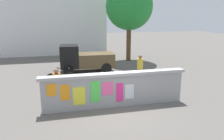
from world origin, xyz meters
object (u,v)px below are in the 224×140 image
object	(u,v)px
auto_rickshaw_truck	(84,59)
person_walking	(140,66)
motorcycle	(121,80)
tree_roadside	(129,7)
person_bystander	(57,83)
bicycle_far	(61,78)
bicycle_near	(73,87)

from	to	relation	value
auto_rickshaw_truck	person_walking	world-z (taller)	auto_rickshaw_truck
person_walking	motorcycle	bearing A→B (deg)	-146.50
person_walking	tree_roadside	world-z (taller)	tree_roadside
tree_roadside	motorcycle	bearing A→B (deg)	-110.88
person_bystander	tree_roadside	size ratio (longest dim) A/B	0.25
bicycle_far	tree_roadside	size ratio (longest dim) A/B	0.27
bicycle_far	tree_roadside	xyz separation A→B (m)	(5.77, 5.48, 4.06)
bicycle_far	tree_roadside	world-z (taller)	tree_roadside
auto_rickshaw_truck	motorcycle	world-z (taller)	auto_rickshaw_truck
person_walking	bicycle_near	bearing A→B (deg)	-164.21
bicycle_near	person_bystander	bearing A→B (deg)	-123.15
motorcycle	person_bystander	size ratio (longest dim) A/B	1.17
bicycle_far	person_walking	size ratio (longest dim) A/B	1.06
motorcycle	bicycle_near	distance (m)	2.54
bicycle_near	bicycle_far	bearing A→B (deg)	105.80
motorcycle	person_bystander	xyz separation A→B (m)	(-3.28, -1.34, 0.52)
person_bystander	tree_roadside	xyz separation A→B (m)	(6.01, 8.48, 3.44)
tree_roadside	bicycle_far	bearing A→B (deg)	-136.47
motorcycle	person_walking	size ratio (longest dim) A/B	1.17
bicycle_far	auto_rickshaw_truck	bearing A→B (deg)	56.82
motorcycle	bicycle_near	size ratio (longest dim) A/B	1.11
auto_rickshaw_truck	person_walking	xyz separation A→B (m)	(2.79, -3.26, 0.09)
person_bystander	bicycle_near	bearing A→B (deg)	56.85
person_walking	tree_roadside	bearing A→B (deg)	77.90
tree_roadside	auto_rickshaw_truck	bearing A→B (deg)	-144.33
auto_rickshaw_truck	person_bystander	distance (m)	5.84
person_walking	person_bystander	size ratio (longest dim) A/B	1.00
motorcycle	person_walking	world-z (taller)	person_walking
person_walking	tree_roadside	xyz separation A→B (m)	(1.33, 6.22, 3.44)
bicycle_near	person_bystander	xyz separation A→B (m)	(-0.76, -1.16, 0.62)
auto_rickshaw_truck	person_walking	distance (m)	4.29
bicycle_near	tree_roadside	xyz separation A→B (m)	(5.25, 7.33, 4.06)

